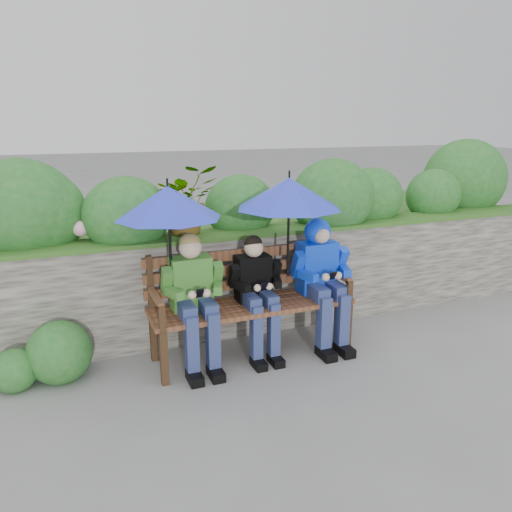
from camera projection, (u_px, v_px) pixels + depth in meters
name	position (u px, v px, depth m)	size (l,w,h in m)	color
ground	(260.00, 361.00, 4.45)	(60.00, 60.00, 0.00)	slate
garden_backdrop	(205.00, 249.00, 5.66)	(8.00, 2.87, 1.89)	#504A42
park_bench	(249.00, 296.00, 4.50)	(1.82, 0.53, 0.96)	#382415
boy_left	(194.00, 294.00, 4.20)	(0.51, 0.59, 1.17)	#40872E
boy_middle	(257.00, 289.00, 4.42)	(0.46, 0.53, 1.10)	black
boy_right	(321.00, 272.00, 4.63)	(0.54, 0.65, 1.20)	blue
umbrella_left	(168.00, 202.00, 4.00)	(0.88, 0.88, 0.92)	#2537E6
umbrella_right	(289.00, 193.00, 4.30)	(0.94, 0.94, 0.93)	#2537E6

